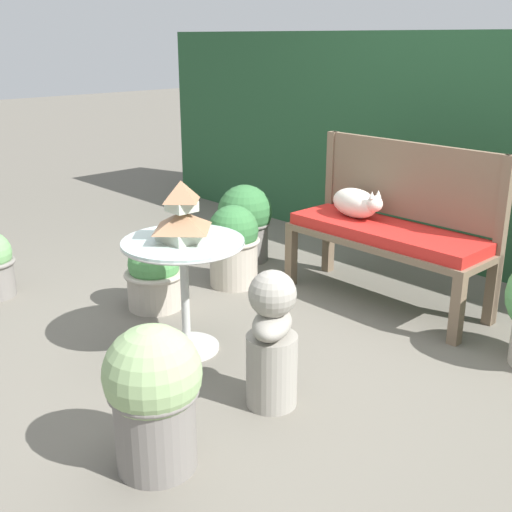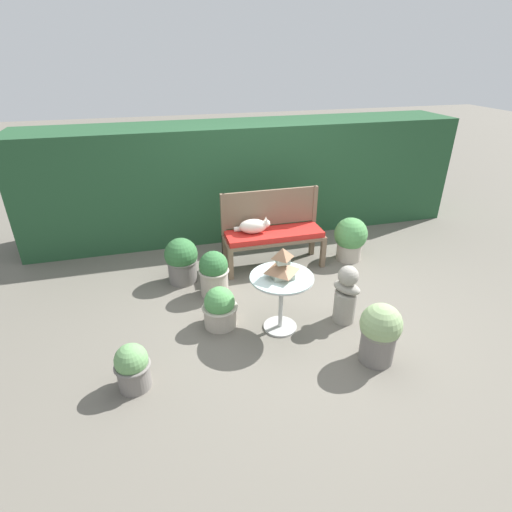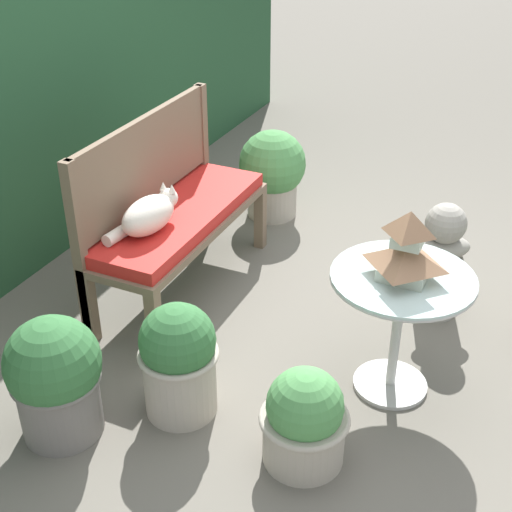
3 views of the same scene
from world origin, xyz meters
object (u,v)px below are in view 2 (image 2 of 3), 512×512
Objects in this scene: patio_table at (281,288)px; potted_plant_table_near at (214,273)px; potted_plant_table_far at (380,332)px; garden_bust at (346,295)px; potted_plant_bench_left at (350,238)px; potted_plant_path_edge at (182,260)px; potted_plant_patio_mid at (220,308)px; potted_plant_hedge_corner at (132,367)px; cat at (254,226)px; garden_bench at (274,237)px; pagoda_birdhouse at (282,265)px.

patio_table reaches higher than potted_plant_table_near.
garden_bust is at bearing 91.18° from potted_plant_table_far.
potted_plant_path_edge is at bearing 179.98° from potted_plant_bench_left.
garden_bust is 1.49m from potted_plant_table_near.
potted_plant_patio_mid is 2.19m from potted_plant_bench_left.
garden_bust is at bearing -11.27° from potted_plant_patio_mid.
garden_bust reaches higher than potted_plant_patio_mid.
potted_plant_bench_left is at bearing 70.37° from potted_plant_table_far.
potted_plant_table_far is at bearing -34.62° from potted_plant_patio_mid.
potted_plant_hedge_corner is 0.75× the size of potted_plant_path_edge.
cat is at bearing 171.15° from garden_bust.
garden_bench is at bearing 44.36° from potted_plant_hedge_corner.
pagoda_birdhouse is (-0.33, -1.28, 0.32)m from garden_bench.
potted_plant_bench_left is at bearing -0.02° from potted_plant_path_edge.
potted_plant_patio_mid is (-1.27, 0.25, -0.10)m from garden_bust.
potted_plant_table_far is at bearing -109.63° from potted_plant_bench_left.
cat reaches higher than garden_bench.
potted_plant_patio_mid is 1.07m from potted_plant_hedge_corner.
potted_plant_patio_mid is at bearing 160.48° from pagoda_birdhouse.
potted_plant_table_near is (-0.54, 0.81, -0.20)m from patio_table.
garden_bench is 2.91× the size of cat.
garden_bench is at bearing 75.65° from pagoda_birdhouse.
potted_plant_table_far is 1.00× the size of potted_plant_bench_left.
potted_plant_bench_left is (0.67, 1.88, -0.00)m from potted_plant_table_far.
potted_plant_patio_mid is at bearing -74.30° from potted_plant_path_edge.
potted_plant_hedge_corner is (-2.12, -0.40, -0.10)m from garden_bust.
potted_plant_bench_left reaches higher than potted_plant_patio_mid.
pagoda_birdhouse is 0.52× the size of potted_plant_table_far.
potted_plant_table_far is 1.34× the size of potted_plant_patio_mid.
pagoda_birdhouse reaches higher than garden_bust.
patio_table is at bearing -127.43° from garden_bust.
patio_table is 0.26m from pagoda_birdhouse.
potted_plant_table_far is 1.08× the size of potted_plant_table_near.
potted_plant_table_near reaches higher than garden_bench.
potted_plant_table_near is at bearing -151.28° from garden_bench.
cat is 0.71× the size of patio_table.
cat is at bearing 59.55° from potted_plant_patio_mid.
pagoda_birdhouse reaches higher than potted_plant_table_near.
potted_plant_patio_mid is (-0.65, -1.10, -0.38)m from cat.
pagoda_birdhouse is (0.00, 0.00, 0.26)m from patio_table.
potted_plant_table_far is (0.64, -1.99, -0.27)m from cat.
garden_bust is 1.99m from potted_plant_path_edge.
cat is 0.98m from potted_plant_path_edge.
potted_plant_bench_left is at bearing 41.22° from pagoda_birdhouse.
potted_plant_hedge_corner is at bearing -112.92° from garden_bust.
potted_plant_path_edge reaches higher than potted_plant_table_near.
garden_bench reaches higher than potted_plant_patio_mid.
garden_bust reaches higher than patio_table.
potted_plant_table_near is at bearing -158.38° from garden_bust.
cat is 1.31m from patio_table.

